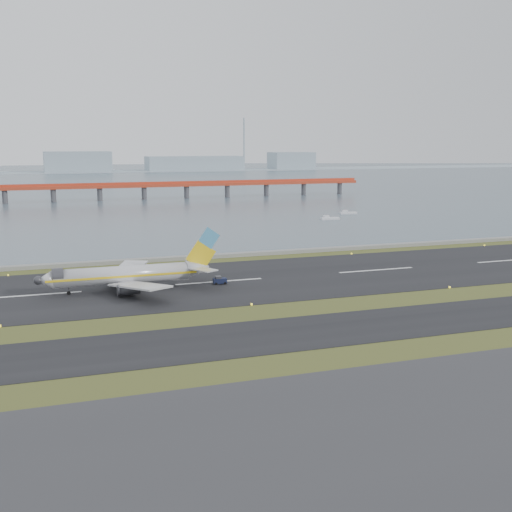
% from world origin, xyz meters
% --- Properties ---
extents(ground, '(1000.00, 1000.00, 0.00)m').
position_xyz_m(ground, '(0.00, 0.00, 0.00)').
color(ground, '#364719').
rests_on(ground, ground).
extents(apron_strip, '(1000.00, 50.00, 0.10)m').
position_xyz_m(apron_strip, '(0.00, -55.00, 0.05)').
color(apron_strip, '#323235').
rests_on(apron_strip, ground).
extents(taxiway_strip, '(1000.00, 18.00, 0.10)m').
position_xyz_m(taxiway_strip, '(0.00, -12.00, 0.05)').
color(taxiway_strip, black).
rests_on(taxiway_strip, ground).
extents(runway_strip, '(1000.00, 45.00, 0.10)m').
position_xyz_m(runway_strip, '(0.00, 30.00, 0.05)').
color(runway_strip, black).
rests_on(runway_strip, ground).
extents(seawall, '(1000.00, 2.50, 1.00)m').
position_xyz_m(seawall, '(0.00, 60.00, 0.50)').
color(seawall, gray).
rests_on(seawall, ground).
extents(bay_water, '(1400.00, 800.00, 1.30)m').
position_xyz_m(bay_water, '(0.00, 460.00, 0.00)').
color(bay_water, '#4D606E').
rests_on(bay_water, ground).
extents(red_pier, '(260.00, 5.00, 10.20)m').
position_xyz_m(red_pier, '(20.00, 250.00, 7.28)').
color(red_pier, '#BF3B20').
rests_on(red_pier, ground).
extents(far_shoreline, '(1400.00, 80.00, 60.50)m').
position_xyz_m(far_shoreline, '(13.62, 620.00, 6.07)').
color(far_shoreline, '#99ABB5').
rests_on(far_shoreline, ground).
extents(airliner, '(38.52, 32.89, 12.80)m').
position_xyz_m(airliner, '(-20.18, 27.97, 3.46)').
color(airliner, silver).
rests_on(airliner, ground).
extents(pushback_tug, '(3.00, 1.87, 1.87)m').
position_xyz_m(pushback_tug, '(-0.62, 27.59, 0.91)').
color(pushback_tug, '#131934').
rests_on(pushback_tug, ground).
extents(workboat_near, '(7.63, 2.89, 1.82)m').
position_xyz_m(workboat_near, '(75.36, 129.94, 0.57)').
color(workboat_near, white).
rests_on(workboat_near, ground).
extents(workboat_far, '(7.66, 3.57, 1.79)m').
position_xyz_m(workboat_far, '(92.04, 146.01, 0.57)').
color(workboat_far, white).
rests_on(workboat_far, ground).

